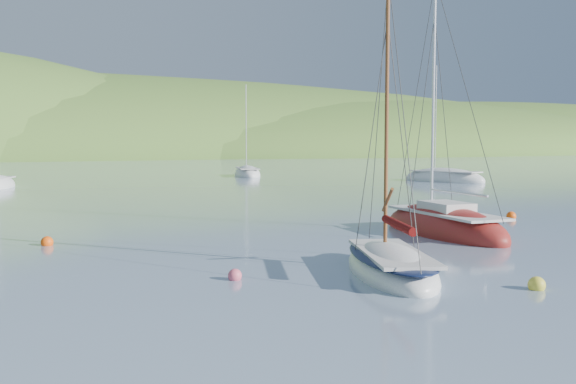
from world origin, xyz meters
name	(u,v)px	position (x,y,z in m)	size (l,w,h in m)	color
ground	(397,294)	(0.00, 0.00, 0.00)	(700.00, 700.00, 0.00)	#758CA1
daysailer_white	(391,267)	(1.22, 2.15, 0.22)	(4.12, 6.54, 9.45)	white
sloop_red	(444,229)	(7.82, 8.17, 0.22)	(3.22, 8.07, 11.72)	maroon
distant_sloop_b	(247,175)	(16.00, 53.37, 0.19)	(4.54, 8.24, 11.13)	white
distant_sloop_d	(444,179)	(30.06, 36.68, 0.20)	(6.00, 9.06, 12.21)	white
mooring_buoys	(359,243)	(2.89, 6.83, 0.12)	(22.51, 13.46, 0.49)	gold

